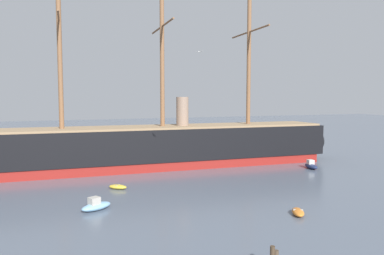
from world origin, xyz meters
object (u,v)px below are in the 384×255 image
tall_ship (163,145)px  motorboat_mid_left (96,206)px  dinghy_alongside_bow (118,187)px  motorboat_alongside_stern (311,166)px  seagull_in_flight (199,52)px  dinghy_far_left (28,168)px  sailboat_distant_centre (167,151)px  dinghy_near_centre (298,212)px

tall_ship → motorboat_mid_left: size_ratio=19.04×
dinghy_alongside_bow → motorboat_alongside_stern: (34.70, 2.08, 0.23)m
dinghy_alongside_bow → seagull_in_flight: bearing=-49.5°
motorboat_mid_left → dinghy_far_left: 29.74m
motorboat_alongside_stern → sailboat_distant_centre: sailboat_distant_centre is taller
dinghy_far_left → seagull_in_flight: bearing=-55.5°
dinghy_alongside_bow → sailboat_distant_centre: (16.62, 29.07, 0.16)m
tall_ship → motorboat_mid_left: 26.81m
dinghy_far_left → dinghy_near_centre: bearing=-53.9°
motorboat_mid_left → dinghy_far_left: size_ratio=1.31×
motorboat_mid_left → motorboat_alongside_stern: size_ratio=1.01×
sailboat_distant_centre → motorboat_alongside_stern: bearing=-56.2°
dinghy_near_centre → dinghy_far_left: (-28.04, 38.48, 0.00)m
tall_ship → dinghy_near_centre: bearing=-80.6°
dinghy_alongside_bow → dinghy_far_left: size_ratio=0.92×
tall_ship → dinghy_alongside_bow: size_ratio=27.23×
dinghy_alongside_bow → motorboat_alongside_stern: motorboat_alongside_stern is taller
dinghy_alongside_bow → sailboat_distant_centre: bearing=60.2°
motorboat_mid_left → seagull_in_flight: (12.22, -0.82, 17.54)m
dinghy_alongside_bow → seagull_in_flight: size_ratio=2.70×
dinghy_near_centre → seagull_in_flight: 21.39m
dinghy_alongside_bow → seagull_in_flight: seagull_in_flight is taller
dinghy_alongside_bow → sailboat_distant_centre: 33.48m
motorboat_alongside_stern → dinghy_far_left: size_ratio=1.30×
motorboat_mid_left → dinghy_far_left: motorboat_mid_left is taller
motorboat_mid_left → motorboat_alongside_stern: 40.25m
tall_ship → dinghy_alongside_bow: bearing=-128.5°
dinghy_near_centre → sailboat_distant_centre: size_ratio=0.54×
dinghy_alongside_bow → sailboat_distant_centre: size_ratio=0.49×
tall_ship → motorboat_alongside_stern: size_ratio=19.23×
tall_ship → seagull_in_flight: 27.08m
dinghy_alongside_bow → motorboat_mid_left: bearing=-114.9°
tall_ship → sailboat_distant_centre: bearing=69.2°
dinghy_far_left → seagull_in_flight: size_ratio=2.96×
sailboat_distant_centre → seagull_in_flight: bearing=-102.4°
dinghy_near_centre → motorboat_alongside_stern: bearing=47.8°
seagull_in_flight → dinghy_alongside_bow: bearing=130.5°
sailboat_distant_centre → seagull_in_flight: 43.29m
tall_ship → motorboat_mid_left: tall_ship is taller
motorboat_mid_left → tall_ship: bearing=56.4°
dinghy_far_left → sailboat_distant_centre: (28.69, 9.17, 0.14)m
dinghy_alongside_bow → dinghy_far_left: dinghy_far_left is taller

